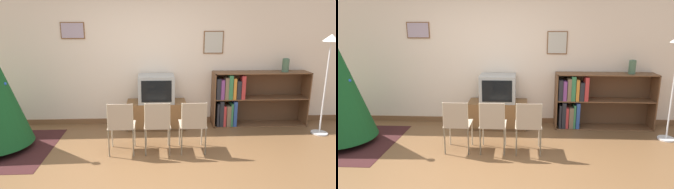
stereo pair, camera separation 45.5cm
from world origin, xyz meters
TOP-DOWN VIEW (x-y plane):
  - ground_plane at (0.00, 0.00)m, footprint 24.00×24.00m
  - wall_back at (0.00, 2.17)m, footprint 8.89×0.11m
  - tv_console at (0.21, 1.86)m, footprint 1.09×0.49m
  - television at (0.21, 1.86)m, footprint 0.65×0.48m
  - folding_chair_left at (-0.33, 0.74)m, footprint 0.40×0.40m
  - folding_chair_center at (0.21, 0.74)m, footprint 0.40×0.40m
  - folding_chair_right at (0.75, 0.74)m, footprint 0.40×0.40m
  - bookshelf at (1.85, 1.93)m, footprint 1.81×0.36m
  - vase at (2.63, 1.92)m, footprint 0.13×0.13m
  - standing_lamp at (3.12, 1.39)m, footprint 0.28×0.28m

SIDE VIEW (x-z plane):
  - ground_plane at x=0.00m, z-range 0.00..0.00m
  - tv_console at x=0.21m, z-range 0.00..0.51m
  - folding_chair_left at x=-0.33m, z-range 0.06..0.88m
  - folding_chair_center at x=0.21m, z-range 0.06..0.88m
  - folding_chair_right at x=0.75m, z-range 0.06..0.88m
  - bookshelf at x=1.85m, z-range 0.00..1.03m
  - television at x=0.21m, z-range 0.51..1.01m
  - vase at x=2.63m, z-range 1.04..1.29m
  - standing_lamp at x=3.12m, z-range 0.47..2.23m
  - wall_back at x=0.00m, z-range 0.00..2.70m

